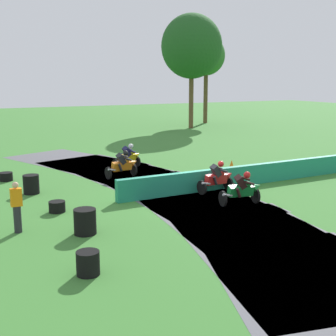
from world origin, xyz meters
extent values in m
plane|color=#38752D|center=(0.00, 0.00, 0.00)|extent=(120.00, 120.00, 0.00)
cube|color=#515156|center=(-1.51, -9.65, 0.00)|extent=(6.91, 9.35, 0.01)
cube|color=#515156|center=(-0.62, -6.50, 0.00)|extent=(6.09, 9.11, 0.01)
cube|color=#515156|center=(-0.12, -3.27, 0.00)|extent=(5.19, 8.74, 0.01)
cube|color=#515156|center=(-0.01, 0.00, 0.00)|extent=(4.62, 8.47, 0.01)
cube|color=#515156|center=(-0.28, 3.26, 0.00)|extent=(5.57, 8.91, 0.01)
cube|color=#515156|center=(-0.94, 6.46, 0.00)|extent=(6.44, 9.22, 0.01)
cube|color=#515156|center=(-1.97, 9.57, 0.00)|extent=(7.21, 9.41, 0.01)
cube|color=#1E8466|center=(5.37, 0.13, 0.45)|extent=(16.62, 0.70, 0.90)
cylinder|color=black|center=(1.87, -2.55, 0.29)|extent=(0.20, 0.75, 0.75)
cylinder|color=black|center=(0.49, -2.34, 0.29)|extent=(0.20, 0.75, 0.75)
cube|color=#198438|center=(1.17, -2.53, 0.57)|extent=(1.05, 0.53, 0.46)
ellipsoid|color=#198438|center=(1.33, -2.63, 0.82)|extent=(0.48, 0.40, 0.31)
cone|color=#198438|center=(1.83, -2.66, 0.69)|extent=(0.44, 0.44, 0.48)
cylinder|color=#B2B2B7|center=(0.56, -2.53, 0.46)|extent=(0.42, 0.15, 0.18)
cube|color=#331919|center=(1.07, -2.63, 0.94)|extent=(0.54, 0.43, 0.63)
sphere|color=red|center=(1.28, -2.74, 1.21)|extent=(0.26, 0.26, 0.26)
cylinder|color=#331919|center=(1.37, -2.51, 1.02)|extent=(0.44, 0.13, 0.24)
cylinder|color=#331919|center=(1.32, -2.85, 0.91)|extent=(0.44, 0.13, 0.24)
cylinder|color=#331919|center=(1.01, -2.34, 0.65)|extent=(0.29, 0.21, 0.42)
cylinder|color=#331919|center=(0.96, -2.68, 0.54)|extent=(0.29, 0.21, 0.42)
cylinder|color=black|center=(2.07, -0.40, 0.30)|extent=(0.14, 0.70, 0.70)
cylinder|color=black|center=(0.67, -0.50, 0.30)|extent=(0.14, 0.70, 0.70)
cube|color=red|center=(1.37, -0.50, 0.59)|extent=(1.02, 0.42, 0.44)
ellipsoid|color=red|center=(1.56, -0.53, 0.85)|extent=(0.46, 0.35, 0.29)
cone|color=red|center=(2.05, -0.47, 0.71)|extent=(0.41, 0.38, 0.45)
cylinder|color=#B2B2B7|center=(0.78, -0.65, 0.49)|extent=(0.42, 0.14, 0.17)
cube|color=#28282D|center=(1.30, -0.57, 0.97)|extent=(0.51, 0.40, 0.61)
sphere|color=red|center=(1.52, -0.61, 1.24)|extent=(0.26, 0.26, 0.26)
cylinder|color=#28282D|center=(1.56, -0.38, 1.02)|extent=(0.43, 0.16, 0.24)
cylinder|color=#28282D|center=(1.59, -0.73, 0.96)|extent=(0.43, 0.16, 0.24)
cylinder|color=#28282D|center=(1.18, -0.34, 0.64)|extent=(0.27, 0.18, 0.42)
cylinder|color=#28282D|center=(1.21, -0.70, 0.58)|extent=(0.27, 0.18, 0.42)
cylinder|color=black|center=(-0.42, 4.21, 0.29)|extent=(0.19, 0.73, 0.73)
cylinder|color=black|center=(-1.81, 4.02, 0.29)|extent=(0.19, 0.73, 0.73)
cube|color=orange|center=(-1.11, 4.04, 0.58)|extent=(1.04, 0.50, 0.46)
ellipsoid|color=orange|center=(-0.92, 4.00, 0.83)|extent=(0.48, 0.39, 0.30)
cone|color=orange|center=(-0.43, 4.10, 0.70)|extent=(0.42, 0.41, 0.47)
cylinder|color=#B2B2B7|center=(-1.69, 3.87, 0.48)|extent=(0.42, 0.17, 0.18)
cube|color=#28282D|center=(-1.18, 3.94, 0.95)|extent=(0.52, 0.44, 0.62)
sphere|color=black|center=(-0.95, 3.90, 1.23)|extent=(0.26, 0.26, 0.26)
cylinder|color=#28282D|center=(-0.92, 4.14, 1.02)|extent=(0.43, 0.19, 0.24)
cylinder|color=#28282D|center=(-0.87, 3.80, 0.94)|extent=(0.43, 0.19, 0.24)
cylinder|color=#28282D|center=(-1.31, 4.19, 0.65)|extent=(0.27, 0.22, 0.42)
cylinder|color=#28282D|center=(-1.26, 3.84, 0.56)|extent=(0.27, 0.22, 0.42)
cylinder|color=black|center=(0.60, 6.22, 0.29)|extent=(0.28, 0.72, 0.73)
cylinder|color=black|center=(-0.75, 5.86, 0.29)|extent=(0.28, 0.72, 0.73)
cube|color=yellow|center=(-0.05, 5.97, 0.58)|extent=(1.06, 0.62, 0.46)
ellipsoid|color=yellow|center=(0.14, 5.96, 0.83)|extent=(0.51, 0.43, 0.30)
cone|color=yellow|center=(0.61, 6.12, 0.70)|extent=(0.45, 0.45, 0.47)
cylinder|color=#B2B2B7|center=(-0.61, 5.72, 0.48)|extent=(0.42, 0.22, 0.18)
cube|color=#1E1E4C|center=(-0.11, 5.86, 0.95)|extent=(0.54, 0.48, 0.62)
sphere|color=white|center=(0.12, 5.85, 1.23)|extent=(0.26, 0.26, 0.26)
cylinder|color=#1E1E4C|center=(0.12, 6.10, 1.02)|extent=(0.43, 0.23, 0.24)
cylinder|color=#1E1E4C|center=(0.21, 5.76, 0.94)|extent=(0.43, 0.23, 0.24)
cylinder|color=#1E1E4C|center=(-0.27, 6.09, 0.65)|extent=(0.27, 0.25, 0.42)
cylinder|color=#1E1E4C|center=(-0.18, 5.75, 0.56)|extent=(0.27, 0.25, 0.42)
cylinder|color=black|center=(-5.87, -5.89, 0.10)|extent=(0.58, 0.58, 0.20)
cylinder|color=black|center=(-5.87, -5.89, 0.30)|extent=(0.58, 0.58, 0.20)
cylinder|color=black|center=(-5.87, -5.89, 0.50)|extent=(0.58, 0.58, 0.20)
cylinder|color=black|center=(-5.06, -2.98, 0.10)|extent=(0.70, 0.70, 0.20)
cylinder|color=black|center=(-5.06, -2.98, 0.30)|extent=(0.70, 0.70, 0.20)
cylinder|color=black|center=(-5.06, -2.98, 0.50)|extent=(0.70, 0.70, 0.20)
cylinder|color=black|center=(-5.06, -2.98, 0.70)|extent=(0.70, 0.70, 0.20)
cylinder|color=black|center=(-5.29, -0.25, 0.10)|extent=(0.59, 0.59, 0.20)
cylinder|color=black|center=(-5.29, -0.25, 0.30)|extent=(0.59, 0.59, 0.20)
cylinder|color=black|center=(-5.62, 2.89, 0.10)|extent=(0.66, 0.66, 0.20)
cylinder|color=black|center=(-5.62, 2.89, 0.30)|extent=(0.66, 0.66, 0.20)
cylinder|color=black|center=(-5.62, 2.89, 0.50)|extent=(0.66, 0.66, 0.20)
cylinder|color=black|center=(-5.62, 2.89, 0.70)|extent=(0.66, 0.66, 0.20)
cylinder|color=black|center=(-6.24, 5.89, 0.10)|extent=(0.62, 0.62, 0.20)
cylinder|color=black|center=(-6.24, 5.89, 0.30)|extent=(0.62, 0.62, 0.20)
cylinder|color=#232328|center=(-6.91, -1.89, 0.43)|extent=(0.24, 0.24, 0.86)
cube|color=orange|center=(-6.91, -1.89, 1.14)|extent=(0.34, 0.22, 0.56)
sphere|color=tan|center=(-6.91, -1.89, 1.53)|extent=(0.20, 0.20, 0.20)
cone|color=orange|center=(5.02, 3.58, 0.22)|extent=(0.28, 0.28, 0.44)
cylinder|color=brown|center=(16.77, 25.34, 2.70)|extent=(0.44, 0.44, 5.41)
ellipsoid|color=#2D6B28|center=(16.77, 25.34, 7.08)|extent=(3.93, 3.93, 4.13)
cylinder|color=brown|center=(12.92, 21.72, 2.63)|extent=(0.44, 0.44, 5.25)
ellipsoid|color=#1E511E|center=(12.92, 21.72, 7.68)|extent=(5.71, 5.71, 6.00)
camera|label=1|loc=(-8.84, -16.06, 4.78)|focal=48.16mm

